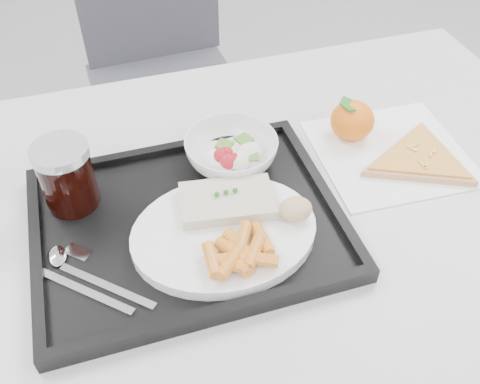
{
  "coord_description": "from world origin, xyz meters",
  "views": [
    {
      "loc": [
        -0.2,
        -0.27,
        1.36
      ],
      "look_at": [
        -0.02,
        0.3,
        0.77
      ],
      "focal_mm": 40.0,
      "sensor_mm": 36.0,
      "label": 1
    }
  ],
  "objects": [
    {
      "name": "bread_roll",
      "position": [
        0.04,
        0.21,
        0.8
      ],
      "size": [
        0.06,
        0.05,
        0.03
      ],
      "color": "tan",
      "rests_on": "dinner_plate"
    },
    {
      "name": "fish_fillet",
      "position": [
        -0.05,
        0.27,
        0.79
      ],
      "size": [
        0.15,
        0.1,
        0.03
      ],
      "color": "beige",
      "rests_on": "dinner_plate"
    },
    {
      "name": "pizza_slice",
      "position": [
        0.3,
        0.29,
        0.76
      ],
      "size": [
        0.23,
        0.23,
        0.02
      ],
      "color": "#DDB871",
      "rests_on": "napkin"
    },
    {
      "name": "carrot_pile",
      "position": [
        -0.06,
        0.16,
        0.8
      ],
      "size": [
        0.1,
        0.09,
        0.03
      ],
      "color": "orange",
      "rests_on": "dinner_plate"
    },
    {
      "name": "tray",
      "position": [
        -0.11,
        0.27,
        0.76
      ],
      "size": [
        0.45,
        0.35,
        0.03
      ],
      "color": "black",
      "rests_on": "table"
    },
    {
      "name": "salad_bowl",
      "position": [
        -0.01,
        0.38,
        0.79
      ],
      "size": [
        0.15,
        0.15,
        0.05
      ],
      "color": "white",
      "rests_on": "tray"
    },
    {
      "name": "cola_glass",
      "position": [
        -0.27,
        0.36,
        0.82
      ],
      "size": [
        0.08,
        0.08,
        0.11
      ],
      "color": "black",
      "rests_on": "tray"
    },
    {
      "name": "chair",
      "position": [
        -0.0,
        1.15,
        0.54
      ],
      "size": [
        0.44,
        0.44,
        0.93
      ],
      "color": "#3A3A41",
      "rests_on": "ground"
    },
    {
      "name": "salad_contents",
      "position": [
        -0.01,
        0.35,
        0.8
      ],
      "size": [
        0.08,
        0.08,
        0.03
      ],
      "color": "#A7151E",
      "rests_on": "salad_bowl"
    },
    {
      "name": "napkin",
      "position": [
        0.26,
        0.33,
        0.75
      ],
      "size": [
        0.26,
        0.25,
        0.0
      ],
      "color": "white",
      "rests_on": "table"
    },
    {
      "name": "cutlery",
      "position": [
        -0.27,
        0.21,
        0.77
      ],
      "size": [
        0.15,
        0.15,
        0.01
      ],
      "color": "silver",
      "rests_on": "tray"
    },
    {
      "name": "dinner_plate",
      "position": [
        -0.07,
        0.22,
        0.77
      ],
      "size": [
        0.27,
        0.27,
        0.02
      ],
      "color": "white",
      "rests_on": "tray"
    },
    {
      "name": "table",
      "position": [
        0.0,
        0.3,
        0.68
      ],
      "size": [
        1.2,
        0.8,
        0.75
      ],
      "color": "#B2B2B5",
      "rests_on": "ground"
    },
    {
      "name": "tangerine",
      "position": [
        0.22,
        0.4,
        0.79
      ],
      "size": [
        0.1,
        0.1,
        0.07
      ],
      "color": "orange",
      "rests_on": "napkin"
    }
  ]
}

